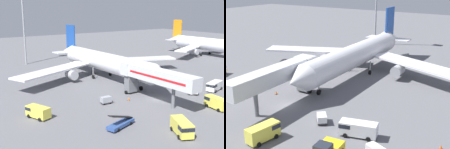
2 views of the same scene
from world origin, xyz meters
TOP-DOWN VIEW (x-y plane):
  - ground_plane at (0.00, 0.00)m, footprint 300.00×300.00m
  - airplane_at_gate at (1.59, 23.51)m, footprint 52.56×48.31m
  - jet_bridge at (-1.17, 0.23)m, footprint 3.82×20.53m
  - service_van_rear_left at (16.11, -2.64)m, footprint 5.71×3.26m
  - service_van_outer_left at (5.71, -10.63)m, footprint 2.55×4.97m
  - baggage_cart_near_center at (9.38, -1.92)m, footprint 2.61×2.69m
  - baggage_cart_rear_right at (-10.40, 4.08)m, footprint 2.18×1.38m
  - safety_cone_alpha at (27.19, 0.28)m, footprint 0.43×0.43m
  - safety_cone_bravo at (-5.14, 3.20)m, footprint 0.46×0.46m

SIDE VIEW (x-z plane):
  - ground_plane at x=0.00m, z-range 0.00..0.00m
  - safety_cone_alpha at x=27.19m, z-range 0.00..0.65m
  - safety_cone_bravo at x=-5.14m, z-range 0.00..0.70m
  - baggage_cart_near_center at x=9.38m, z-range 0.08..1.47m
  - baggage_cart_rear_right at x=-10.40m, z-range 0.08..1.61m
  - service_van_rear_left at x=16.11m, z-range 0.16..2.35m
  - service_van_outer_left at x=5.71m, z-range 0.16..2.49m
  - airplane_at_gate at x=1.59m, z-range -2.28..11.55m
  - jet_bridge at x=-1.17m, z-range 1.81..8.97m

